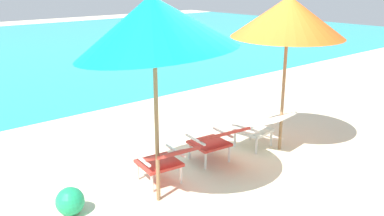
{
  "coord_description": "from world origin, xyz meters",
  "views": [
    {
      "loc": [
        -3.97,
        -4.2,
        2.67
      ],
      "look_at": [
        0.0,
        0.45,
        0.75
      ],
      "focal_mm": 38.81,
      "sensor_mm": 36.0,
      "label": 1
    }
  ],
  "objects_px": {
    "lounge_chair_center": "(216,139)",
    "beach_umbrella_right": "(288,17)",
    "lounge_chair_left": "(165,159)",
    "lounge_chair_right": "(263,126)",
    "beach_umbrella_left": "(154,24)",
    "beach_ball": "(70,201)"
  },
  "relations": [
    {
      "from": "lounge_chair_center",
      "to": "lounge_chair_left",
      "type": "bearing_deg",
      "value": -176.03
    },
    {
      "from": "lounge_chair_right",
      "to": "beach_umbrella_left",
      "type": "xyz_separation_m",
      "value": [
        -2.24,
        -0.22,
        1.78
      ]
    },
    {
      "from": "lounge_chair_right",
      "to": "beach_umbrella_right",
      "type": "relative_size",
      "value": 0.38
    },
    {
      "from": "lounge_chair_right",
      "to": "lounge_chair_left",
      "type": "bearing_deg",
      "value": -179.84
    },
    {
      "from": "lounge_chair_center",
      "to": "beach_umbrella_left",
      "type": "distance_m",
      "value": 2.2
    },
    {
      "from": "lounge_chair_left",
      "to": "beach_ball",
      "type": "height_order",
      "value": "lounge_chair_left"
    },
    {
      "from": "beach_umbrella_right",
      "to": "beach_umbrella_left",
      "type": "bearing_deg",
      "value": -179.11
    },
    {
      "from": "lounge_chair_center",
      "to": "lounge_chair_right",
      "type": "height_order",
      "value": "same"
    },
    {
      "from": "beach_ball",
      "to": "lounge_chair_right",
      "type": "bearing_deg",
      "value": -3.25
    },
    {
      "from": "lounge_chair_left",
      "to": "lounge_chair_center",
      "type": "height_order",
      "value": "same"
    },
    {
      "from": "lounge_chair_center",
      "to": "lounge_chair_right",
      "type": "distance_m",
      "value": 0.97
    },
    {
      "from": "lounge_chair_left",
      "to": "beach_ball",
      "type": "relative_size",
      "value": 2.77
    },
    {
      "from": "lounge_chair_right",
      "to": "beach_ball",
      "type": "xyz_separation_m",
      "value": [
        -3.22,
        0.18,
        -0.24
      ]
    },
    {
      "from": "beach_umbrella_right",
      "to": "beach_ball",
      "type": "bearing_deg",
      "value": 173.92
    },
    {
      "from": "lounge_chair_right",
      "to": "beach_umbrella_left",
      "type": "height_order",
      "value": "beach_umbrella_left"
    },
    {
      "from": "lounge_chair_right",
      "to": "beach_umbrella_right",
      "type": "height_order",
      "value": "beach_umbrella_right"
    },
    {
      "from": "lounge_chair_center",
      "to": "lounge_chair_right",
      "type": "bearing_deg",
      "value": -3.76
    },
    {
      "from": "lounge_chair_left",
      "to": "beach_umbrella_left",
      "type": "xyz_separation_m",
      "value": [
        -0.27,
        -0.22,
        1.78
      ]
    },
    {
      "from": "lounge_chair_center",
      "to": "beach_umbrella_right",
      "type": "height_order",
      "value": "beach_umbrella_right"
    },
    {
      "from": "beach_umbrella_left",
      "to": "beach_umbrella_right",
      "type": "xyz_separation_m",
      "value": [
        2.46,
        0.04,
        -0.06
      ]
    },
    {
      "from": "beach_ball",
      "to": "lounge_chair_center",
      "type": "bearing_deg",
      "value": -3.04
    },
    {
      "from": "beach_umbrella_right",
      "to": "beach_ball",
      "type": "xyz_separation_m",
      "value": [
        -3.45,
        0.37,
        -1.95
      ]
    }
  ]
}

